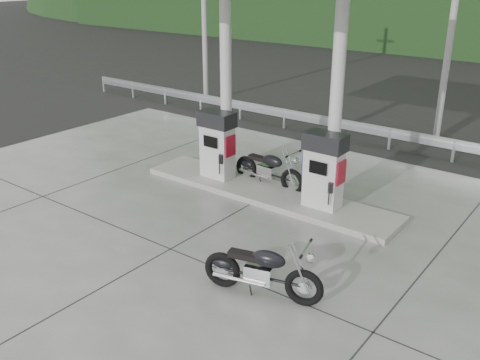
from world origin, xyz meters
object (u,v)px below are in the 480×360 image
Objects in this scene: motorcycle_left at (269,169)px; gas_pump_right at (324,171)px; motorcycle_right at (262,271)px; gas_pump_left at (217,145)px.

gas_pump_right is at bearing -12.28° from motorcycle_left.
motorcycle_left is 5.05m from motorcycle_right.
gas_pump_left and gas_pump_right have the same top height.
gas_pump_left is at bearing -154.92° from motorcycle_left.
motorcycle_right is at bearing -42.38° from gas_pump_left.
motorcycle_right is (4.07, -3.71, -0.56)m from gas_pump_left.
gas_pump_left is 3.20m from gas_pump_right.
gas_pump_left is 5.53m from motorcycle_right.
gas_pump_left reaches higher than motorcycle_left.
gas_pump_right reaches higher than motorcycle_right.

